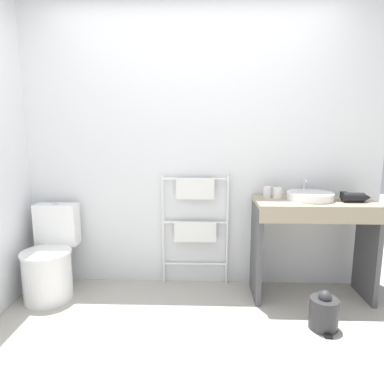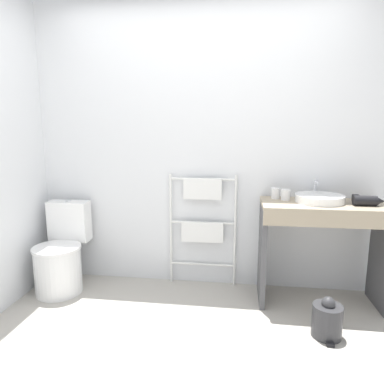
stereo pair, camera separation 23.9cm
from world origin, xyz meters
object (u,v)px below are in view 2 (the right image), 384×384
object	(u,v)px
cup_near_wall	(276,193)
trash_bin	(327,320)
towel_radiator	(202,216)
cup_near_edge	(286,195)
hair_dryer	(366,200)
toilet	(61,257)
sink_basin	(319,198)

from	to	relation	value
cup_near_wall	trash_bin	distance (m)	1.04
towel_radiator	cup_near_wall	distance (m)	0.68
cup_near_wall	cup_near_edge	bearing A→B (deg)	-33.35
towel_radiator	trash_bin	distance (m)	1.29
towel_radiator	cup_near_wall	size ratio (longest dim) A/B	11.40
cup_near_edge	trash_bin	world-z (taller)	cup_near_edge
towel_radiator	hair_dryer	bearing A→B (deg)	-11.10
towel_radiator	cup_near_wall	world-z (taller)	towel_radiator
cup_near_wall	trash_bin	size ratio (longest dim) A/B	0.31
cup_near_wall	hair_dryer	xyz separation A→B (m)	(0.66, -0.18, -0.01)
towel_radiator	trash_bin	world-z (taller)	towel_radiator
toilet	cup_near_wall	world-z (taller)	cup_near_wall
towel_radiator	cup_near_wall	xyz separation A→B (m)	(0.63, -0.07, 0.24)
cup_near_edge	hair_dryer	bearing A→B (deg)	-12.74
towel_radiator	cup_near_edge	xyz separation A→B (m)	(0.70, -0.12, 0.24)
towel_radiator	trash_bin	size ratio (longest dim) A/B	3.51
hair_dryer	trash_bin	world-z (taller)	hair_dryer
toilet	cup_near_wall	bearing A→B (deg)	6.17
cup_near_edge	trash_bin	size ratio (longest dim) A/B	0.31
toilet	towel_radiator	xyz separation A→B (m)	(1.24, 0.27, 0.35)
toilet	towel_radiator	bearing A→B (deg)	12.40
sink_basin	cup_near_wall	size ratio (longest dim) A/B	4.23
sink_basin	hair_dryer	size ratio (longest dim) A/B	1.69
hair_dryer	trash_bin	distance (m)	0.95
towel_radiator	sink_basin	world-z (taller)	towel_radiator
cup_near_wall	trash_bin	xyz separation A→B (m)	(0.32, -0.63, -0.77)
cup_near_edge	trash_bin	distance (m)	0.99
sink_basin	cup_near_wall	bearing A→B (deg)	162.82
toilet	trash_bin	bearing A→B (deg)	-11.09
trash_bin	cup_near_edge	bearing A→B (deg)	112.68
toilet	sink_basin	distance (m)	2.28
towel_radiator	sink_basin	size ratio (longest dim) A/B	2.70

